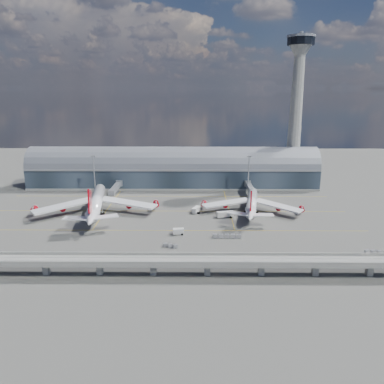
{
  "coord_description": "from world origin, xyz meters",
  "views": [
    {
      "loc": [
        15.33,
        -181.06,
        66.9
      ],
      "look_at": [
        13.82,
        10.0,
        14.0
      ],
      "focal_mm": 35.0,
      "sensor_mm": 36.0,
      "label": 1
    }
  ],
  "objects_px": {
    "cargo_train_0": "(170,246)",
    "floodlight_mast_left": "(94,174)",
    "airliner_left": "(96,203)",
    "service_truck_3": "(196,210)",
    "airliner_right": "(252,204)",
    "cargo_train_2": "(373,252)",
    "service_truck_1": "(178,231)",
    "cargo_train_1": "(227,236)",
    "service_truck_5": "(104,199)",
    "control_tower": "(296,112)",
    "floodlight_mast_right": "(248,174)",
    "service_truck_4": "(249,211)",
    "service_truck_2": "(225,214)"
  },
  "relations": [
    {
      "from": "service_truck_4",
      "to": "service_truck_2",
      "type": "bearing_deg",
      "value": -176.03
    },
    {
      "from": "control_tower",
      "to": "floodlight_mast_right",
      "type": "xyz_separation_m",
      "value": [
        -35.0,
        -28.0,
        -38.0
      ]
    },
    {
      "from": "control_tower",
      "to": "service_truck_3",
      "type": "xyz_separation_m",
      "value": [
        -68.98,
        -65.63,
        -50.01
      ]
    },
    {
      "from": "cargo_train_1",
      "to": "airliner_left",
      "type": "bearing_deg",
      "value": 62.98
    },
    {
      "from": "service_truck_1",
      "to": "service_truck_5",
      "type": "bearing_deg",
      "value": 35.44
    },
    {
      "from": "service_truck_4",
      "to": "cargo_train_1",
      "type": "bearing_deg",
      "value": -133.93
    },
    {
      "from": "cargo_train_2",
      "to": "control_tower",
      "type": "bearing_deg",
      "value": -3.7
    },
    {
      "from": "service_truck_5",
      "to": "cargo_train_0",
      "type": "height_order",
      "value": "service_truck_5"
    },
    {
      "from": "floodlight_mast_right",
      "to": "service_truck_2",
      "type": "bearing_deg",
      "value": -111.93
    },
    {
      "from": "floodlight_mast_left",
      "to": "service_truck_5",
      "type": "bearing_deg",
      "value": -59.5
    },
    {
      "from": "floodlight_mast_left",
      "to": "service_truck_5",
      "type": "relative_size",
      "value": 4.66
    },
    {
      "from": "airliner_left",
      "to": "service_truck_3",
      "type": "distance_m",
      "value": 55.29
    },
    {
      "from": "floodlight_mast_right",
      "to": "airliner_right",
      "type": "relative_size",
      "value": 0.43
    },
    {
      "from": "airliner_left",
      "to": "cargo_train_2",
      "type": "distance_m",
      "value": 138.92
    },
    {
      "from": "service_truck_1",
      "to": "airliner_left",
      "type": "bearing_deg",
      "value": 51.14
    },
    {
      "from": "airliner_right",
      "to": "cargo_train_2",
      "type": "xyz_separation_m",
      "value": [
        42.89,
        -55.23,
        -4.11
      ]
    },
    {
      "from": "airliner_right",
      "to": "service_truck_5",
      "type": "xyz_separation_m",
      "value": [
        -87.52,
        19.92,
        -3.67
      ]
    },
    {
      "from": "service_truck_1",
      "to": "cargo_train_0",
      "type": "relative_size",
      "value": 0.78
    },
    {
      "from": "service_truck_5",
      "to": "cargo_train_0",
      "type": "bearing_deg",
      "value": -85.84
    },
    {
      "from": "service_truck_5",
      "to": "cargo_train_0",
      "type": "xyz_separation_m",
      "value": [
        45.02,
        -68.94,
        -0.5
      ]
    },
    {
      "from": "airliner_left",
      "to": "airliner_right",
      "type": "xyz_separation_m",
      "value": [
        86.15,
        4.09,
        -1.4
      ]
    },
    {
      "from": "floodlight_mast_right",
      "to": "airliner_left",
      "type": "relative_size",
      "value": 0.35
    },
    {
      "from": "airliner_right",
      "to": "service_truck_4",
      "type": "height_order",
      "value": "airliner_right"
    },
    {
      "from": "control_tower",
      "to": "floodlight_mast_right",
      "type": "height_order",
      "value": "control_tower"
    },
    {
      "from": "service_truck_2",
      "to": "cargo_train_0",
      "type": "xyz_separation_m",
      "value": [
        -27.07,
        -39.91,
        -0.91
      ]
    },
    {
      "from": "control_tower",
      "to": "service_truck_3",
      "type": "height_order",
      "value": "control_tower"
    },
    {
      "from": "cargo_train_1",
      "to": "cargo_train_2",
      "type": "relative_size",
      "value": 1.85
    },
    {
      "from": "airliner_right",
      "to": "service_truck_4",
      "type": "relative_size",
      "value": 10.28
    },
    {
      "from": "service_truck_5",
      "to": "control_tower",
      "type": "bearing_deg",
      "value": -9.51
    },
    {
      "from": "cargo_train_0",
      "to": "service_truck_4",
      "type": "bearing_deg",
      "value": -59.69
    },
    {
      "from": "service_truck_3",
      "to": "cargo_train_1",
      "type": "distance_m",
      "value": 39.55
    },
    {
      "from": "service_truck_1",
      "to": "service_truck_3",
      "type": "xyz_separation_m",
      "value": [
        8.44,
        32.48,
        0.13
      ]
    },
    {
      "from": "airliner_right",
      "to": "cargo_train_2",
      "type": "relative_size",
      "value": 8.17
    },
    {
      "from": "cargo_train_0",
      "to": "cargo_train_1",
      "type": "xyz_separation_m",
      "value": [
        25.6,
        10.77,
        0.15
      ]
    },
    {
      "from": "service_truck_4",
      "to": "cargo_train_2",
      "type": "bearing_deg",
      "value": -70.35
    },
    {
      "from": "cargo_train_0",
      "to": "floodlight_mast_left",
      "type": "bearing_deg",
      "value": 14.4
    },
    {
      "from": "service_truck_3",
      "to": "airliner_right",
      "type": "bearing_deg",
      "value": 25.5
    },
    {
      "from": "floodlight_mast_right",
      "to": "service_truck_5",
      "type": "xyz_separation_m",
      "value": [
        -90.37,
        -16.36,
        -12.35
      ]
    },
    {
      "from": "floodlight_mast_left",
      "to": "service_truck_2",
      "type": "xyz_separation_m",
      "value": [
        81.73,
        -45.39,
        -11.93
      ]
    },
    {
      "from": "floodlight_mast_right",
      "to": "cargo_train_1",
      "type": "distance_m",
      "value": 78.13
    },
    {
      "from": "service_truck_3",
      "to": "cargo_train_1",
      "type": "relative_size",
      "value": 0.52
    },
    {
      "from": "floodlight_mast_left",
      "to": "service_truck_1",
      "type": "xyz_separation_m",
      "value": [
        57.59,
        -70.11,
        -12.14
      ]
    },
    {
      "from": "control_tower",
      "to": "service_truck_3",
      "type": "distance_m",
      "value": 107.55
    },
    {
      "from": "floodlight_mast_right",
      "to": "service_truck_3",
      "type": "bearing_deg",
      "value": -132.08
    },
    {
      "from": "floodlight_mast_left",
      "to": "service_truck_3",
      "type": "xyz_separation_m",
      "value": [
        66.02,
        -37.63,
        -12.01
      ]
    },
    {
      "from": "airliner_right",
      "to": "service_truck_2",
      "type": "distance_m",
      "value": 18.21
    },
    {
      "from": "airliner_right",
      "to": "service_truck_4",
      "type": "xyz_separation_m",
      "value": [
        -1.7,
        -2.8,
        -3.4
      ]
    },
    {
      "from": "service_truck_5",
      "to": "service_truck_1",
      "type": "bearing_deg",
      "value": -77.25
    },
    {
      "from": "airliner_left",
      "to": "airliner_right",
      "type": "distance_m",
      "value": 86.26
    },
    {
      "from": "service_truck_4",
      "to": "service_truck_1",
      "type": "bearing_deg",
      "value": -161.39
    }
  ]
}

